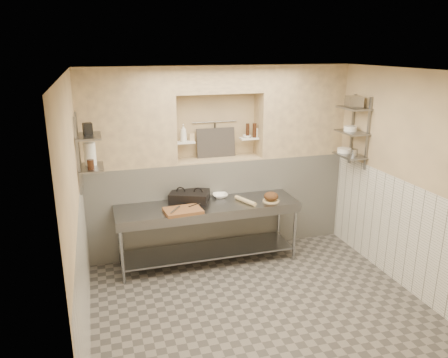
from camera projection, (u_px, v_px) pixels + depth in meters
name	position (u px, v px, depth m)	size (l,w,h in m)	color
floor	(256.00, 305.00, 5.46)	(4.00, 3.90, 0.10)	#635E58
ceiling	(262.00, 66.00, 4.62)	(4.00, 3.90, 0.10)	silver
wall_left	(72.00, 214.00, 4.48)	(0.10, 3.90, 2.80)	#CFB37F
wall_right	(408.00, 181.00, 5.60)	(0.10, 3.90, 2.80)	#CFB37F
wall_back	(213.00, 156.00, 6.87)	(4.00, 0.10, 2.80)	#CFB37F
wall_front	(356.00, 281.00, 3.20)	(4.00, 0.10, 2.80)	#CFB37F
backwall_lower	(218.00, 203.00, 6.85)	(4.00, 0.40, 1.40)	silver
alcove_sill	(218.00, 159.00, 6.64)	(1.30, 0.40, 0.02)	#CFB37F
backwall_pillar_left	(126.00, 118.00, 6.08)	(1.35, 0.40, 1.40)	#CFB37F
backwall_pillar_right	(299.00, 110.00, 6.80)	(1.35, 0.40, 1.40)	#CFB37F
backwall_header	(217.00, 79.00, 6.29)	(1.30, 0.40, 0.40)	#CFB37F
wainscot_left	(85.00, 274.00, 4.70)	(0.02, 3.90, 1.40)	silver
wainscot_right	(398.00, 231.00, 5.78)	(0.02, 3.90, 1.40)	silver
alcove_shelf_left	(185.00, 142.00, 6.42)	(0.28, 0.16, 0.03)	white
alcove_shelf_right	(249.00, 138.00, 6.69)	(0.28, 0.16, 0.03)	white
utensil_rail	(215.00, 122.00, 6.64)	(0.02, 0.02, 0.70)	gray
hanging_steel	(215.00, 133.00, 6.67)	(0.02, 0.02, 0.30)	black
splash_panel	(216.00, 143.00, 6.66)	(0.60, 0.02, 0.45)	#383330
shelf_rail_left_a	(79.00, 149.00, 5.53)	(0.03, 0.03, 0.95)	slate
shelf_rail_left_b	(78.00, 157.00, 5.16)	(0.03, 0.03, 0.95)	slate
wall_shelf_left_lower	(91.00, 168.00, 5.44)	(0.30, 0.50, 0.03)	slate
wall_shelf_left_upper	(88.00, 136.00, 5.32)	(0.30, 0.50, 0.03)	slate
shelf_rail_right_a	(352.00, 129.00, 6.59)	(0.03, 0.03, 1.05)	slate
shelf_rail_right_b	(368.00, 134.00, 6.22)	(0.03, 0.03, 1.05)	slate
wall_shelf_right_lower	(350.00, 155.00, 6.47)	(0.30, 0.50, 0.03)	slate
wall_shelf_right_mid	(352.00, 132.00, 6.37)	(0.30, 0.50, 0.03)	slate
wall_shelf_right_upper	(354.00, 108.00, 6.27)	(0.30, 0.50, 0.03)	slate
prep_table	(208.00, 222.00, 6.26)	(2.60, 0.70, 0.90)	gray
panini_press	(190.00, 197.00, 6.30)	(0.65, 0.57, 0.15)	black
cutting_board	(183.00, 211.00, 5.89)	(0.50, 0.35, 0.04)	brown
knife_blade	(195.00, 205.00, 6.04)	(0.23, 0.03, 0.01)	gray
tongs	(175.00, 210.00, 5.83)	(0.02, 0.02, 0.27)	gray
mixing_bowl	(220.00, 196.00, 6.47)	(0.22, 0.22, 0.05)	white
rolling_pin	(245.00, 201.00, 6.25)	(0.06, 0.06, 0.41)	tan
bread_board	(271.00, 201.00, 6.32)	(0.24, 0.24, 0.01)	tan
bread_loaf	(271.00, 196.00, 6.30)	(0.21, 0.21, 0.13)	#4C2D19
bottle_soap	(183.00, 133.00, 6.37)	(0.10, 0.10, 0.25)	white
jar_alcove	(192.00, 137.00, 6.46)	(0.07, 0.07, 0.11)	#CFB37F
bowl_alcove	(247.00, 136.00, 6.67)	(0.13, 0.13, 0.04)	white
condiment_a	(254.00, 130.00, 6.66)	(0.06, 0.06, 0.22)	black
condiment_b	(248.00, 130.00, 6.68)	(0.05, 0.05, 0.21)	black
condiment_c	(256.00, 132.00, 6.74)	(0.08, 0.08, 0.13)	white
jug_left	(90.00, 154.00, 5.48)	(0.14, 0.14, 0.29)	white
jar_left	(91.00, 165.00, 5.30)	(0.08, 0.08, 0.12)	black
box_left_upper	(88.00, 129.00, 5.32)	(0.10, 0.10, 0.15)	black
bowl_right	(344.00, 150.00, 6.60)	(0.21, 0.21, 0.06)	white
canister_right	(354.00, 153.00, 6.36)	(0.11, 0.11, 0.11)	gray
bowl_right_mid	(350.00, 128.00, 6.40)	(0.19, 0.19, 0.07)	white
basket_right	(354.00, 102.00, 6.25)	(0.20, 0.25, 0.16)	gray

